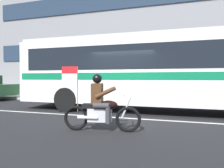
# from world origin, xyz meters

# --- Properties ---
(ground_plane) EXTENTS (60.00, 60.00, 0.00)m
(ground_plane) POSITION_xyz_m (0.00, 0.00, 0.00)
(ground_plane) COLOR black
(sidewalk_curb) EXTENTS (28.00, 3.80, 0.15)m
(sidewalk_curb) POSITION_xyz_m (0.00, 5.10, 0.07)
(sidewalk_curb) COLOR #B7B2A8
(sidewalk_curb) RESTS_ON ground_plane
(lane_center_stripe) EXTENTS (26.60, 0.14, 0.01)m
(lane_center_stripe) POSITION_xyz_m (0.00, -0.60, 0.00)
(lane_center_stripe) COLOR silver
(lane_center_stripe) RESTS_ON ground_plane
(office_building_facade) EXTENTS (28.00, 0.89, 10.49)m
(office_building_facade) POSITION_xyz_m (0.00, 7.39, 5.25)
(office_building_facade) COLOR gray
(office_building_facade) RESTS_ON ground_plane
(transit_bus) EXTENTS (12.28, 2.65, 3.22)m
(transit_bus) POSITION_xyz_m (1.34, 1.19, 1.88)
(transit_bus) COLOR white
(transit_bus) RESTS_ON ground_plane
(motorcycle_with_rider) EXTENTS (2.17, 0.72, 1.78)m
(motorcycle_with_rider) POSITION_xyz_m (0.05, -2.50, 0.67)
(motorcycle_with_rider) COLOR black
(motorcycle_with_rider) RESTS_ON ground_plane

